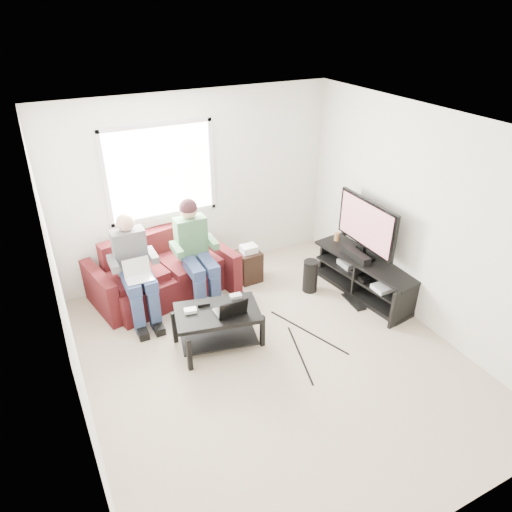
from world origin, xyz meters
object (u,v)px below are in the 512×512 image
at_px(sofa, 162,274).
at_px(subwoofer, 310,276).
at_px(coffee_table, 218,320).
at_px(end_table, 249,265).
at_px(tv, 366,225).
at_px(tv_stand, 365,277).

relative_size(sofa, subwoofer, 4.24).
relative_size(coffee_table, subwoofer, 2.27).
bearing_deg(end_table, coffee_table, -130.30).
xyz_separation_m(sofa, subwoofer, (1.86, -0.84, -0.08)).
distance_m(sofa, end_table, 1.23).
xyz_separation_m(coffee_table, subwoofer, (1.58, 0.48, -0.12)).
relative_size(sofa, tv, 1.80).
distance_m(tv_stand, subwoofer, 0.75).
bearing_deg(sofa, coffee_table, -78.22).
distance_m(sofa, tv, 2.82).
height_order(coffee_table, subwoofer, coffee_table).
xyz_separation_m(coffee_table, tv_stand, (2.23, 0.11, -0.12)).
xyz_separation_m(tv, end_table, (-1.29, 0.90, -0.73)).
height_order(coffee_table, tv_stand, tv_stand).
bearing_deg(sofa, subwoofer, -24.28).
bearing_deg(coffee_table, tv, 5.45).
xyz_separation_m(tv, subwoofer, (-0.65, 0.27, -0.75)).
bearing_deg(end_table, tv_stand, -37.61).
distance_m(tv_stand, tv, 0.76).
height_order(sofa, subwoofer, sofa).
distance_m(tv, end_table, 1.73).
bearing_deg(tv_stand, end_table, 142.39).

